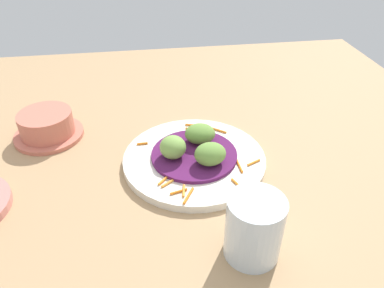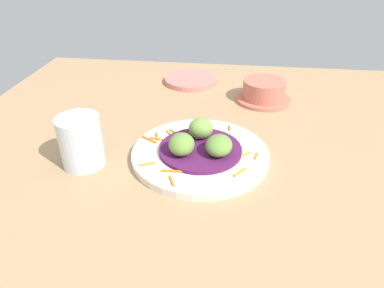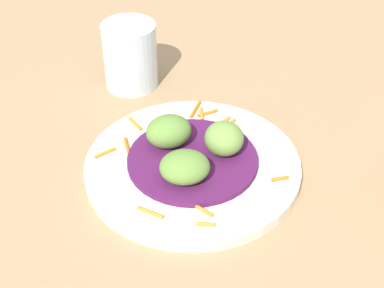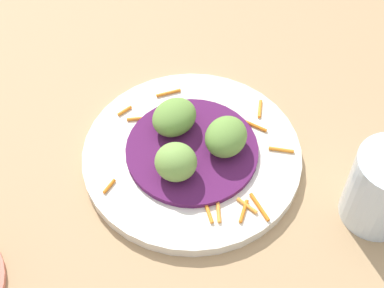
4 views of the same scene
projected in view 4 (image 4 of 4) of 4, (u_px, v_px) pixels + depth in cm
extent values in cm
cube|color=tan|center=(189.00, 145.00, 68.85)|extent=(110.00, 110.00, 2.00)
cylinder|color=silver|center=(192.00, 156.00, 65.75)|extent=(25.04, 25.04, 1.41)
cylinder|color=#51194C|center=(192.00, 150.00, 64.93)|extent=(15.09, 15.09, 0.67)
cylinder|color=orange|center=(168.00, 93.00, 70.55)|extent=(2.26, 2.67, 0.40)
cylinder|color=orange|center=(125.00, 111.00, 68.76)|extent=(0.93, 1.98, 0.40)
cylinder|color=orange|center=(247.00, 206.00, 60.56)|extent=(2.63, 0.83, 0.40)
cylinder|color=orange|center=(137.00, 119.00, 67.98)|extent=(2.08, 1.77, 0.40)
cylinder|color=orange|center=(253.00, 125.00, 67.39)|extent=(3.57, 0.53, 0.40)
cylinder|color=orange|center=(260.00, 207.00, 60.46)|extent=(3.36, 2.22, 0.40)
cylinder|color=orange|center=(109.00, 186.00, 62.07)|extent=(0.46, 1.96, 0.40)
cylinder|color=orange|center=(219.00, 212.00, 60.07)|extent=(1.76, 2.27, 0.40)
cylinder|color=orange|center=(260.00, 109.00, 68.94)|extent=(1.45, 2.59, 0.40)
cylinder|color=orange|center=(244.00, 211.00, 60.13)|extent=(1.09, 2.79, 0.40)
cylinder|color=orange|center=(208.00, 212.00, 60.07)|extent=(2.26, 2.10, 0.40)
cylinder|color=orange|center=(281.00, 150.00, 65.13)|extent=(2.79, 1.46, 0.40)
ellipsoid|color=olive|center=(226.00, 137.00, 63.32)|extent=(5.31, 5.98, 3.69)
ellipsoid|color=olive|center=(174.00, 117.00, 65.26)|extent=(5.30, 6.05, 3.44)
ellipsoid|color=#759E47|center=(176.00, 162.00, 61.09)|extent=(5.31, 5.23, 3.89)
cylinder|color=silver|center=(384.00, 188.00, 58.35)|extent=(7.46, 7.46, 9.16)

